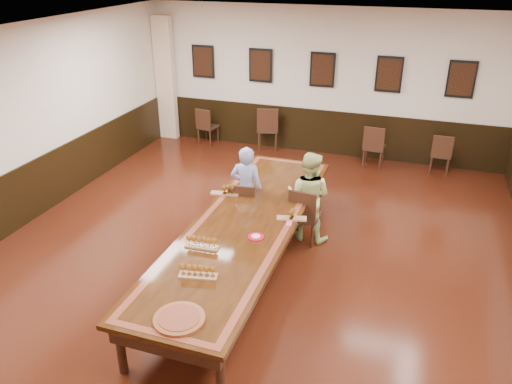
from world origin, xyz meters
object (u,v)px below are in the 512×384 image
(spare_chair_a, at_px, (208,126))
(spare_chair_d, at_px, (441,153))
(spare_chair_c, at_px, (374,146))
(person_man, at_px, (247,189))
(spare_chair_b, at_px, (268,128))
(conference_table, at_px, (245,231))
(chair_woman, at_px, (306,214))
(chair_man, at_px, (245,207))
(person_woman, at_px, (308,196))
(carved_platter, at_px, (179,319))

(spare_chair_a, distance_m, spare_chair_d, 5.30)
(spare_chair_c, bearing_deg, person_man, 67.48)
(spare_chair_b, relative_size, conference_table, 0.20)
(spare_chair_b, bearing_deg, spare_chair_a, -10.05)
(spare_chair_d, relative_size, conference_table, 0.17)
(chair_woman, xyz_separation_m, spare_chair_c, (0.66, 3.48, -0.01))
(chair_man, height_order, spare_chair_b, spare_chair_b)
(spare_chair_b, xyz_separation_m, conference_table, (1.18, -4.83, 0.10))
(spare_chair_b, xyz_separation_m, person_man, (0.81, -3.73, 0.22))
(chair_man, bearing_deg, conference_table, 105.78)
(spare_chair_a, relative_size, person_woman, 0.60)
(spare_chair_a, distance_m, spare_chair_b, 1.48)
(chair_woman, distance_m, spare_chair_a, 4.93)
(chair_woman, height_order, carved_platter, chair_woman)
(spare_chair_a, distance_m, person_man, 4.29)
(spare_chair_d, bearing_deg, chair_man, 51.08)
(spare_chair_a, bearing_deg, person_woman, 142.57)
(chair_woman, height_order, spare_chair_a, chair_woman)
(spare_chair_d, height_order, carved_platter, spare_chair_d)
(person_man, height_order, carved_platter, person_man)
(spare_chair_c, bearing_deg, person_woman, 82.50)
(person_man, distance_m, carved_platter, 3.28)
(chair_woman, relative_size, spare_chair_b, 0.92)
(chair_woman, relative_size, spare_chair_c, 1.01)
(chair_man, bearing_deg, person_man, -90.00)
(spare_chair_a, xyz_separation_m, person_man, (2.29, -3.62, 0.28))
(person_man, height_order, person_woman, person_woman)
(person_woman, bearing_deg, spare_chair_c, -95.61)
(chair_man, xyz_separation_m, conference_table, (0.36, -1.00, 0.16))
(spare_chair_d, distance_m, carved_platter, 7.27)
(spare_chair_d, height_order, person_woman, person_woman)
(spare_chair_b, bearing_deg, chair_woman, 101.10)
(conference_table, relative_size, carved_platter, 8.45)
(conference_table, bearing_deg, person_woman, 60.39)
(chair_woman, xyz_separation_m, person_man, (-1.00, 0.06, 0.26))
(spare_chair_c, height_order, spare_chair_d, spare_chair_c)
(spare_chair_d, bearing_deg, spare_chair_c, 5.27)
(spare_chair_c, distance_m, person_woman, 3.45)
(spare_chair_b, height_order, person_man, person_man)
(chair_woman, height_order, person_woman, person_woman)
(carved_platter, bearing_deg, person_woman, 80.00)
(carved_platter, bearing_deg, chair_man, 97.68)
(conference_table, xyz_separation_m, carved_platter, (0.07, -2.15, 0.16))
(spare_chair_c, bearing_deg, spare_chair_d, -172.10)
(person_woman, xyz_separation_m, conference_table, (-0.65, -1.14, -0.12))
(person_woman, bearing_deg, chair_woman, 90.00)
(spare_chair_a, xyz_separation_m, spare_chair_b, (1.47, 0.12, 0.07))
(spare_chair_a, height_order, conference_table, spare_chair_a)
(chair_man, relative_size, spare_chair_d, 1.06)
(spare_chair_c, relative_size, spare_chair_d, 1.08)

